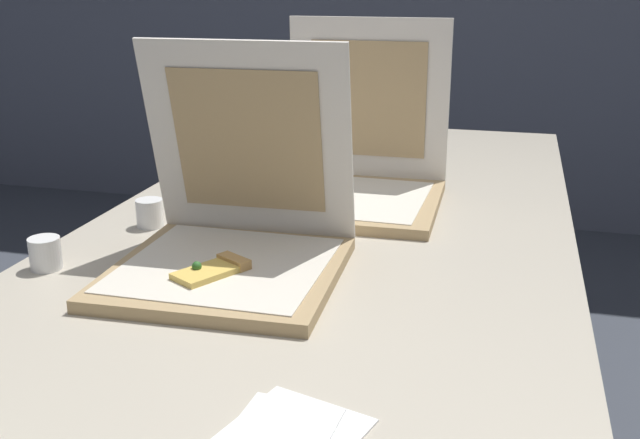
# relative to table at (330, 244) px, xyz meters

# --- Properties ---
(table) EXTENTS (0.97, 2.08, 0.73)m
(table) POSITION_rel_table_xyz_m (0.00, 0.00, 0.00)
(table) COLOR #BCB29E
(table) RESTS_ON ground
(pizza_box_front) EXTENTS (0.39, 0.39, 0.39)m
(pizza_box_front) POSITION_rel_table_xyz_m (-0.10, -0.29, 0.10)
(pizza_box_front) COLOR tan
(pizza_box_front) RESTS_ON table
(pizza_box_middle) EXTENTS (0.38, 0.38, 0.39)m
(pizza_box_middle) POSITION_rel_table_xyz_m (0.02, 0.16, 0.10)
(pizza_box_middle) COLOR tan
(pizza_box_middle) RESTS_ON table
(cup_white_near_left) EXTENTS (0.05, 0.05, 0.06)m
(cup_white_near_left) POSITION_rel_table_xyz_m (-0.42, -0.36, 0.07)
(cup_white_near_left) COLOR white
(cup_white_near_left) RESTS_ON table
(cup_white_near_center) EXTENTS (0.05, 0.05, 0.06)m
(cup_white_near_center) POSITION_rel_table_xyz_m (-0.35, -0.11, 0.07)
(cup_white_near_center) COLOR white
(cup_white_near_center) RESTS_ON table
(napkin_pile) EXTENTS (0.18, 0.18, 0.01)m
(napkin_pile) POSITION_rel_table_xyz_m (0.13, -0.72, 0.05)
(napkin_pile) COLOR white
(napkin_pile) RESTS_ON table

